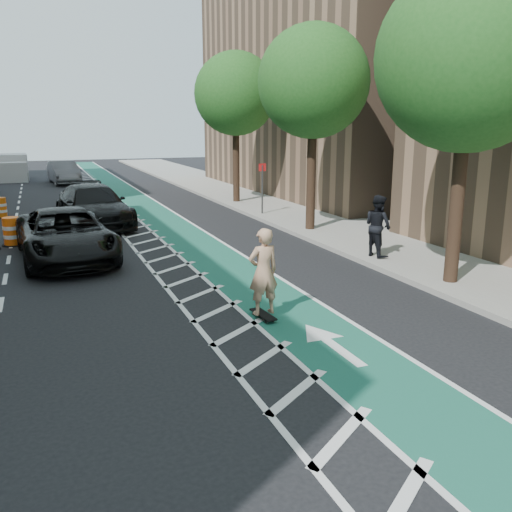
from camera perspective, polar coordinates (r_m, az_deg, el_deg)
ground at (r=12.31m, az=-10.78°, el=-6.62°), size 120.00×120.00×0.00m
bike_lane at (r=22.38m, az=-8.31°, el=2.66°), size 2.00×90.00×0.01m
buffer_strip at (r=22.08m, az=-12.09°, el=2.35°), size 1.40×90.00×0.01m
sidewalk_right at (r=24.67m, az=6.54°, el=3.90°), size 5.00×90.00×0.15m
curb_right at (r=23.62m, az=1.28°, el=3.56°), size 0.12×90.00×0.16m
building_right_far at (r=37.37m, az=10.78°, el=21.55°), size 14.00×22.00×19.00m
tree_r_b at (r=15.23m, az=20.46°, el=18.71°), size 4.20×4.20×7.90m
tree_r_c at (r=21.86m, az=5.68°, el=17.67°), size 4.20×4.20×7.90m
tree_r_d at (r=29.19m, az=-1.88°, el=16.70°), size 4.20×4.20×7.90m
sign_post at (r=25.47m, az=0.67°, el=7.19°), size 0.35×0.08×2.47m
skateboard at (r=12.14m, az=0.75°, el=-6.18°), size 0.32×0.90×0.12m
skateboarder at (r=11.84m, az=0.77°, el=-1.66°), size 0.74×0.52×1.94m
suv_near at (r=18.21m, az=-19.42°, el=2.10°), size 3.12×6.04×1.63m
suv_far at (r=24.16m, az=-16.73°, el=5.09°), size 3.17×6.20×1.72m
car_grey at (r=42.49m, az=-19.58°, el=8.29°), size 2.25×5.17×1.65m
pedestrian at (r=17.46m, az=12.70°, el=3.12°), size 0.85×1.03×1.95m
box_truck at (r=46.88m, az=-24.23°, el=8.42°), size 2.29×4.83×1.98m
barrel_b at (r=21.23m, az=-24.30°, el=2.30°), size 0.75×0.75×1.02m
barrel_c at (r=27.93m, az=-25.30°, el=4.57°), size 0.69×0.69×0.94m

